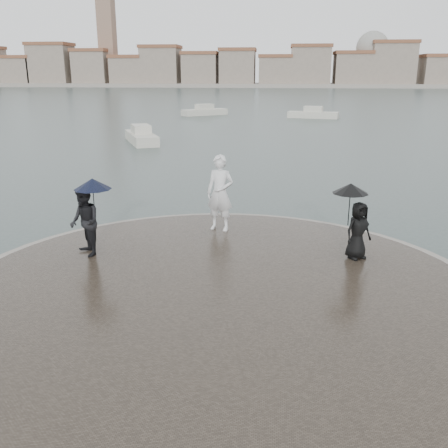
# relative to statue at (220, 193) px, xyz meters

# --- Properties ---
(ground) EXTENTS (400.00, 400.00, 0.00)m
(ground) POSITION_rel_statue_xyz_m (0.43, -7.75, -1.51)
(ground) COLOR #2B3835
(ground) RESTS_ON ground
(kerb_ring) EXTENTS (12.50, 12.50, 0.32)m
(kerb_ring) POSITION_rel_statue_xyz_m (0.43, -4.25, -1.35)
(kerb_ring) COLOR gray
(kerb_ring) RESTS_ON ground
(quay_tip) EXTENTS (11.90, 11.90, 0.36)m
(quay_tip) POSITION_rel_statue_xyz_m (0.43, -4.25, -1.33)
(quay_tip) COLOR #2D261E
(quay_tip) RESTS_ON ground
(statue) EXTENTS (0.96, 0.76, 2.29)m
(statue) POSITION_rel_statue_xyz_m (0.00, 0.00, 0.00)
(statue) COLOR silver
(statue) RESTS_ON quay_tip
(visitor_left) EXTENTS (1.28, 1.14, 2.04)m
(visitor_left) POSITION_rel_statue_xyz_m (-3.19, -2.54, -0.05)
(visitor_left) COLOR black
(visitor_left) RESTS_ON quay_tip
(visitor_right) EXTENTS (1.14, 0.95, 1.95)m
(visitor_right) POSITION_rel_statue_xyz_m (3.71, -2.01, -0.08)
(visitor_right) COLOR black
(visitor_right) RESTS_ON quay_tip
(far_skyline) EXTENTS (260.00, 20.00, 37.00)m
(far_skyline) POSITION_rel_statue_xyz_m (-5.86, 152.96, 4.10)
(far_skyline) COLOR gray
(far_skyline) RESTS_ON ground
(boats) EXTENTS (18.45, 29.16, 1.50)m
(boats) POSITION_rel_statue_xyz_m (-3.19, 36.36, -1.13)
(boats) COLOR beige
(boats) RESTS_ON ground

